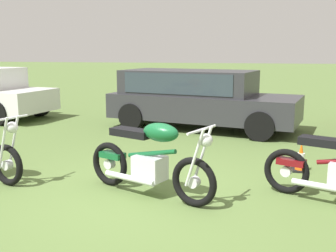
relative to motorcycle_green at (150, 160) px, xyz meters
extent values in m
plane|color=#567038|center=(-0.09, -0.02, -0.49)|extent=(120.00, 120.00, 0.00)
torus|color=black|center=(-2.09, -0.03, -0.19)|extent=(0.60, 0.27, 0.60)
cylinder|color=silver|center=(-2.09, -0.03, -0.19)|extent=(0.16, 0.14, 0.14)
cylinder|color=silver|center=(-2.01, 0.04, 0.15)|extent=(0.27, 0.12, 0.75)
cylinder|color=silver|center=(-2.06, -0.13, 0.15)|extent=(0.27, 0.12, 0.75)
cylinder|color=silver|center=(-1.99, -0.06, 0.49)|extent=(0.22, 0.62, 0.03)
sphere|color=silver|center=(-1.94, -0.08, 0.37)|extent=(0.20, 0.20, 0.16)
torus|color=black|center=(0.63, -0.26, -0.18)|extent=(0.61, 0.32, 0.63)
torus|color=black|center=(-0.67, 0.28, -0.18)|extent=(0.61, 0.32, 0.63)
cylinder|color=silver|center=(0.63, -0.26, -0.18)|extent=(0.17, 0.15, 0.14)
cylinder|color=silver|center=(-0.67, 0.28, -0.18)|extent=(0.17, 0.15, 0.14)
cylinder|color=silver|center=(0.72, -0.20, 0.15)|extent=(0.26, 0.14, 0.74)
cylinder|color=silver|center=(0.65, -0.36, 0.15)|extent=(0.26, 0.14, 0.74)
cube|color=silver|center=(0.00, 0.01, -0.11)|extent=(0.48, 0.43, 0.32)
cylinder|color=#14592D|center=(0.02, -0.01, 0.09)|extent=(0.73, 0.35, 0.22)
ellipsoid|color=#14592D|center=(0.16, -0.06, 0.38)|extent=(0.58, 0.44, 0.24)
cube|color=black|center=(-0.28, 0.12, 0.32)|extent=(0.65, 0.45, 0.10)
cube|color=#14592D|center=(-0.61, 0.26, -0.04)|extent=(0.40, 0.30, 0.08)
cylinder|color=silver|center=(0.72, -0.29, 0.49)|extent=(0.28, 0.60, 0.03)
sphere|color=silver|center=(0.77, -0.32, 0.37)|extent=(0.21, 0.21, 0.16)
cylinder|color=silver|center=(-0.27, -0.06, -0.25)|extent=(0.77, 0.38, 0.08)
torus|color=black|center=(1.77, 0.48, -0.19)|extent=(0.60, 0.32, 0.61)
cylinder|color=silver|center=(1.77, 0.48, -0.19)|extent=(0.17, 0.15, 0.14)
cube|color=black|center=(2.19, 0.30, 0.27)|extent=(0.65, 0.45, 0.10)
cube|color=maroon|center=(1.82, 0.45, -0.05)|extent=(0.40, 0.30, 0.08)
cylinder|color=silver|center=(2.20, 0.13, -0.25)|extent=(0.77, 0.38, 0.08)
cylinder|color=black|center=(-4.89, 5.73, -0.17)|extent=(0.67, 0.31, 0.64)
cube|color=#2D2D33|center=(0.08, 4.85, 0.06)|extent=(4.81, 2.69, 0.60)
cube|color=#2D2D33|center=(-0.31, 4.93, 0.64)|extent=(3.44, 2.23, 0.60)
cube|color=#2D3842|center=(-0.31, 4.93, 0.66)|extent=(2.98, 2.16, 0.48)
cylinder|color=black|center=(1.79, 5.33, -0.17)|extent=(0.67, 0.35, 0.64)
cylinder|color=black|center=(1.44, 3.71, -0.17)|extent=(0.67, 0.35, 0.64)
cylinder|color=black|center=(-1.27, 5.99, -0.17)|extent=(0.67, 0.35, 0.64)
cylinder|color=black|center=(-1.62, 4.37, -0.17)|extent=(0.67, 0.35, 0.64)
cone|color=#EA590F|center=(2.07, 1.58, -0.26)|extent=(0.18, 0.18, 0.47)
cube|color=black|center=(2.07, 1.58, -0.48)|extent=(0.25, 0.25, 0.03)
cylinder|color=white|center=(2.07, 1.58, -0.23)|extent=(0.12, 0.12, 0.07)
camera|label=1|loc=(1.32, -4.93, 1.40)|focal=42.97mm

